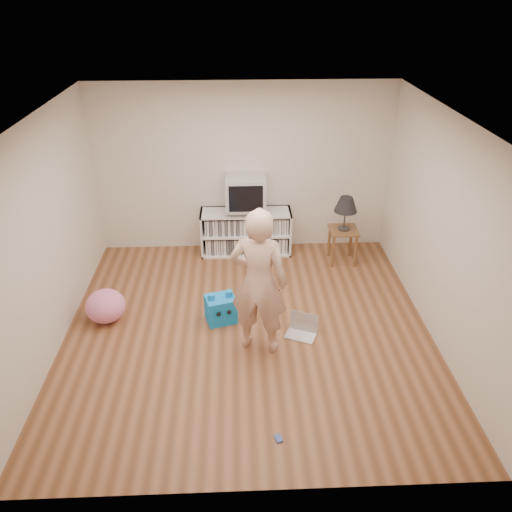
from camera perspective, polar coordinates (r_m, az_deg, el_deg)
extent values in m
plane|color=brown|center=(6.31, -0.93, -8.35)|extent=(4.50, 4.50, 0.00)
cube|color=beige|center=(7.68, -1.49, 9.88)|extent=(4.50, 0.02, 2.60)
cube|color=beige|center=(3.75, -0.09, -13.63)|extent=(4.50, 0.02, 2.60)
cube|color=beige|center=(6.00, -23.05, 1.62)|extent=(0.02, 4.50, 2.60)
cube|color=beige|center=(6.09, 20.67, 2.49)|extent=(0.02, 4.50, 2.60)
cube|color=white|center=(5.15, -1.17, 15.20)|extent=(4.50, 4.50, 0.01)
cube|color=white|center=(8.03, -1.20, 3.43)|extent=(1.40, 0.03, 0.70)
cube|color=white|center=(7.86, -6.17, 2.65)|extent=(0.03, 0.45, 0.70)
cube|color=white|center=(7.88, 3.82, 2.85)|extent=(0.03, 0.45, 0.70)
cube|color=white|center=(8.00, -1.14, 0.62)|extent=(1.40, 0.45, 0.03)
cube|color=white|center=(7.84, -1.16, 2.76)|extent=(1.34, 0.45, 0.03)
cube|color=white|center=(7.70, -1.19, 4.99)|extent=(1.40, 0.45, 0.03)
cube|color=silver|center=(7.84, -1.16, 2.76)|extent=(1.26, 0.36, 0.64)
cube|color=gray|center=(7.68, -1.19, 5.33)|extent=(0.45, 0.35, 0.07)
cube|color=#B5B5BB|center=(7.57, -1.22, 7.31)|extent=(0.60, 0.52, 0.50)
cube|color=black|center=(7.32, -1.17, 6.53)|extent=(0.50, 0.01, 0.40)
cylinder|color=brown|center=(7.54, 8.79, 0.47)|extent=(0.04, 0.04, 0.52)
cylinder|color=brown|center=(7.61, 11.30, 0.52)|extent=(0.04, 0.04, 0.52)
cylinder|color=brown|center=(7.83, 8.35, 1.67)|extent=(0.04, 0.04, 0.52)
cylinder|color=brown|center=(7.90, 10.78, 1.71)|extent=(0.04, 0.04, 0.52)
cube|color=brown|center=(7.60, 9.98, 2.93)|extent=(0.42, 0.42, 0.03)
cylinder|color=#333333|center=(7.58, 10.00, 3.12)|extent=(0.18, 0.18, 0.02)
cylinder|color=#333333|center=(7.51, 10.11, 4.30)|extent=(0.02, 0.02, 0.32)
imported|color=#D9AC94|center=(5.53, 0.32, -3.04)|extent=(0.75, 0.59, 1.79)
cube|color=silver|center=(6.22, 5.12, -9.01)|extent=(0.43, 0.37, 0.02)
cube|color=silver|center=(6.24, 5.50, -7.48)|extent=(0.36, 0.21, 0.23)
cube|color=black|center=(6.24, 5.50, -7.48)|extent=(0.31, 0.17, 0.19)
cube|color=#445FB7|center=(5.07, 2.58, -20.12)|extent=(0.09, 0.11, 0.02)
cube|color=#0C86E9|center=(6.37, -4.04, -6.07)|extent=(0.43, 0.38, 0.35)
cylinder|color=#0C86E9|center=(6.23, -5.14, -4.67)|extent=(0.09, 0.09, 0.08)
cylinder|color=#0C86E9|center=(6.28, -3.09, -4.30)|extent=(0.09, 0.09, 0.08)
sphere|color=black|center=(6.22, -4.30, -6.64)|extent=(0.06, 0.06, 0.06)
sphere|color=black|center=(6.25, -3.10, -6.42)|extent=(0.06, 0.06, 0.06)
ellipsoid|color=pink|center=(6.63, -16.82, -5.49)|extent=(0.62, 0.62, 0.42)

